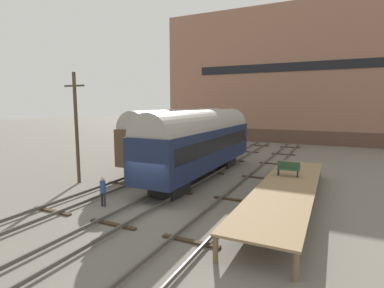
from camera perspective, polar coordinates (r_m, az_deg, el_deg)
The scene contains 11 objects.
ground_plane at distance 17.35m, azimuth -8.27°, elevation -11.60°, with size 200.00×200.00×0.00m, color #6B665B.
track_left at distance 19.79m, azimuth -18.30°, elevation -9.04°, with size 2.60×60.00×0.26m.
track_middle at distance 17.30m, azimuth -8.28°, elevation -11.15°, with size 2.60×60.00×0.26m.
track_right at distance 15.51m, azimuth 4.74°, elevation -13.35°, with size 2.60×60.00×0.26m.
train_car_navy at distance 22.98m, azimuth 1.81°, elevation 0.83°, with size 3.02×15.09×5.24m.
train_car_brown at distance 29.38m, azimuth -1.42°, elevation 2.32°, with size 2.93×17.42×5.19m.
station_platform at distance 17.97m, azimuth 17.66°, elevation -7.81°, with size 3.07×15.52×1.09m.
bench at distance 20.26m, azimuth 17.87°, elevation -4.44°, with size 1.40×0.40×0.91m.
person_worker at distance 17.55m, azimuth -16.62°, elevation -8.20°, with size 0.32×0.32×1.66m.
utility_pole at distance 22.84m, azimuth -21.16°, elevation 3.16°, with size 1.80×0.24×7.90m.
warehouse_building at distance 51.82m, azimuth 19.38°, elevation 11.83°, with size 39.26×13.29×19.71m.
Camera 1 is at (9.22, -13.55, 5.69)m, focal length 28.00 mm.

